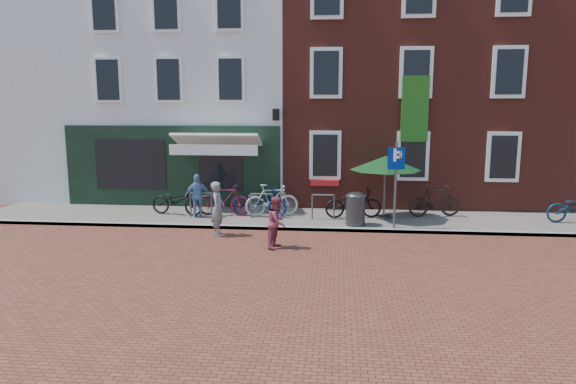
# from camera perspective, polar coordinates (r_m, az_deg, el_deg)

# --- Properties ---
(ground) EXTENTS (80.00, 80.00, 0.00)m
(ground) POSITION_cam_1_polar(r_m,az_deg,el_deg) (15.74, 1.88, -4.29)
(ground) COLOR brown
(sidewalk) EXTENTS (24.00, 3.00, 0.10)m
(sidewalk) POSITION_cam_1_polar(r_m,az_deg,el_deg) (17.16, 5.54, -2.98)
(sidewalk) COLOR slate
(sidewalk) RESTS_ON ground
(building_stucco) EXTENTS (8.00, 8.00, 9.00)m
(building_stucco) POSITION_cam_1_polar(r_m,az_deg,el_deg) (23.03, -9.66, 11.33)
(building_stucco) COLOR silver
(building_stucco) RESTS_ON ground
(building_brick_mid) EXTENTS (6.00, 8.00, 10.00)m
(building_brick_mid) POSITION_cam_1_polar(r_m,az_deg,el_deg) (22.29, 8.41, 12.70)
(building_brick_mid) COLOR maroon
(building_brick_mid) RESTS_ON ground
(building_brick_right) EXTENTS (6.00, 8.00, 10.00)m
(building_brick_right) POSITION_cam_1_polar(r_m,az_deg,el_deg) (23.35, 23.60, 11.87)
(building_brick_right) COLOR maroon
(building_brick_right) RESTS_ON ground
(filler_left) EXTENTS (7.00, 8.00, 9.00)m
(filler_left) POSITION_cam_1_polar(r_m,az_deg,el_deg) (26.00, -26.10, 10.30)
(filler_left) COLOR silver
(filler_left) RESTS_ON ground
(litter_bin) EXTENTS (0.59, 0.59, 1.09)m
(litter_bin) POSITION_cam_1_polar(r_m,az_deg,el_deg) (16.10, 7.38, -1.63)
(litter_bin) COLOR #37373A
(litter_bin) RESTS_ON sidewalk
(parking_sign) EXTENTS (0.50, 0.08, 2.59)m
(parking_sign) POSITION_cam_1_polar(r_m,az_deg,el_deg) (15.70, 11.69, 2.17)
(parking_sign) COLOR #4C4C4F
(parking_sign) RESTS_ON sidewalk
(parasol) EXTENTS (2.27, 2.27, 2.14)m
(parasol) POSITION_cam_1_polar(r_m,az_deg,el_deg) (16.96, 10.57, 3.41)
(parasol) COLOR #4C4C4F
(parasol) RESTS_ON sidewalk
(woman) EXTENTS (0.38, 0.58, 1.58)m
(woman) POSITION_cam_1_polar(r_m,az_deg,el_deg) (15.21, -7.66, -1.82)
(woman) COLOR slate
(woman) RESTS_ON ground
(boy) EXTENTS (0.69, 0.79, 1.38)m
(boy) POSITION_cam_1_polar(r_m,az_deg,el_deg) (13.83, -1.18, -3.32)
(boy) COLOR #8C3545
(boy) RESTS_ON ground
(cafe_person) EXTENTS (0.90, 0.63, 1.42)m
(cafe_person) POSITION_cam_1_polar(r_m,az_deg,el_deg) (17.28, -9.82, -0.41)
(cafe_person) COLOR #5F80B4
(cafe_person) RESTS_ON sidewalk
(bicycle_0) EXTENTS (1.92, 0.98, 0.96)m
(bicycle_0) POSITION_cam_1_polar(r_m,az_deg,el_deg) (17.81, -12.03, -0.93)
(bicycle_0) COLOR black
(bicycle_0) RESTS_ON sidewalk
(bicycle_1) EXTENTS (1.79, 0.56, 1.07)m
(bicycle_1) POSITION_cam_1_polar(r_m,az_deg,el_deg) (17.41, -7.01, -0.85)
(bicycle_1) COLOR #561225
(bicycle_1) RESTS_ON sidewalk
(bicycle_2) EXTENTS (1.90, 0.89, 0.96)m
(bicycle_2) POSITION_cam_1_polar(r_m,az_deg,el_deg) (17.22, -3.12, -1.09)
(bicycle_2) COLOR navy
(bicycle_2) RESTS_ON sidewalk
(bicycle_3) EXTENTS (1.85, 0.98, 1.07)m
(bicycle_3) POSITION_cam_1_polar(r_m,az_deg,el_deg) (17.25, -1.77, -0.88)
(bicycle_3) COLOR #ACABAE
(bicycle_3) RESTS_ON sidewalk
(bicycle_4) EXTENTS (1.91, 0.94, 0.96)m
(bicycle_4) POSITION_cam_1_polar(r_m,az_deg,el_deg) (17.10, 7.13, -1.23)
(bicycle_4) COLOR black
(bicycle_4) RESTS_ON sidewalk
(bicycle_5) EXTENTS (1.84, 0.83, 1.07)m
(bicycle_5) POSITION_cam_1_polar(r_m,az_deg,el_deg) (17.81, 15.73, -0.91)
(bicycle_5) COLOR black
(bicycle_5) RESTS_ON sidewalk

